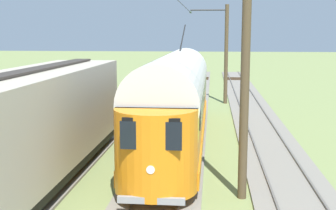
{
  "coord_description": "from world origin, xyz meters",
  "views": [
    {
      "loc": [
        -1.67,
        20.42,
        5.21
      ],
      "look_at": [
        0.2,
        1.65,
        2.18
      ],
      "focal_mm": 47.78,
      "sensor_mm": 36.0,
      "label": 1
    }
  ],
  "objects_px": {
    "vintage_streetcar": "(176,97)",
    "catenary_pole_foreground": "(225,52)",
    "boxcar_adjacent": "(40,121)",
    "track_end_bumper": "(136,94)",
    "spare_tie_stack": "(4,141)",
    "catenary_pole_mid_near": "(242,79)"
  },
  "relations": [
    {
      "from": "catenary_pole_foreground",
      "to": "spare_tie_stack",
      "type": "relative_size",
      "value": 3.04
    },
    {
      "from": "catenary_pole_mid_near",
      "to": "spare_tie_stack",
      "type": "distance_m",
      "value": 12.42
    },
    {
      "from": "catenary_pole_foreground",
      "to": "track_end_bumper",
      "type": "relative_size",
      "value": 4.05
    },
    {
      "from": "spare_tie_stack",
      "to": "vintage_streetcar",
      "type": "bearing_deg",
      "value": -170.99
    },
    {
      "from": "catenary_pole_foreground",
      "to": "track_end_bumper",
      "type": "bearing_deg",
      "value": -12.62
    },
    {
      "from": "boxcar_adjacent",
      "to": "spare_tie_stack",
      "type": "distance_m",
      "value": 5.99
    },
    {
      "from": "vintage_streetcar",
      "to": "track_end_bumper",
      "type": "height_order",
      "value": "vintage_streetcar"
    },
    {
      "from": "catenary_pole_foreground",
      "to": "catenary_pole_mid_near",
      "type": "xyz_separation_m",
      "value": [
        0.0,
        19.66,
        0.0
      ]
    },
    {
      "from": "boxcar_adjacent",
      "to": "spare_tie_stack",
      "type": "relative_size",
      "value": 5.17
    },
    {
      "from": "spare_tie_stack",
      "to": "track_end_bumper",
      "type": "bearing_deg",
      "value": -102.81
    },
    {
      "from": "vintage_streetcar",
      "to": "catenary_pole_foreground",
      "type": "distance_m",
      "value": 13.18
    },
    {
      "from": "boxcar_adjacent",
      "to": "track_end_bumper",
      "type": "height_order",
      "value": "boxcar_adjacent"
    },
    {
      "from": "boxcar_adjacent",
      "to": "spare_tie_stack",
      "type": "xyz_separation_m",
      "value": [
        3.56,
        -4.44,
        -1.89
      ]
    },
    {
      "from": "track_end_bumper",
      "to": "catenary_pole_foreground",
      "type": "bearing_deg",
      "value": 167.38
    },
    {
      "from": "vintage_streetcar",
      "to": "catenary_pole_foreground",
      "type": "height_order",
      "value": "catenary_pole_foreground"
    },
    {
      "from": "spare_tie_stack",
      "to": "track_end_bumper",
      "type": "xyz_separation_m",
      "value": [
        -3.56,
        -15.65,
        0.13
      ]
    },
    {
      "from": "vintage_streetcar",
      "to": "track_end_bumper",
      "type": "distance_m",
      "value": 15.15
    },
    {
      "from": "catenary_pole_foreground",
      "to": "boxcar_adjacent",
      "type": "bearing_deg",
      "value": 69.39
    },
    {
      "from": "spare_tie_stack",
      "to": "track_end_bumper",
      "type": "height_order",
      "value": "track_end_bumper"
    },
    {
      "from": "vintage_streetcar",
      "to": "catenary_pole_foreground",
      "type": "relative_size",
      "value": 2.41
    },
    {
      "from": "catenary_pole_mid_near",
      "to": "spare_tie_stack",
      "type": "relative_size",
      "value": 3.04
    },
    {
      "from": "vintage_streetcar",
      "to": "catenary_pole_mid_near",
      "type": "height_order",
      "value": "catenary_pole_mid_near"
    }
  ]
}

